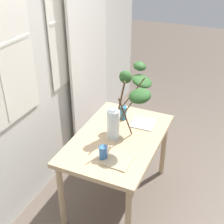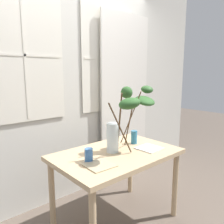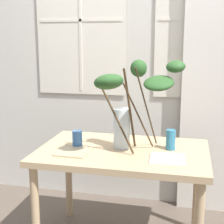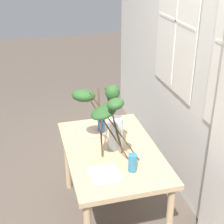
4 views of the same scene
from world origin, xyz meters
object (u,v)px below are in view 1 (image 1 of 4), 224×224
(drinking_glass_blue_right, at_px, (123,113))
(plate_square_right, at_px, (143,123))
(vase_with_branches, at_px, (128,101))
(dining_table, at_px, (118,145))
(plate_square_left, at_px, (118,160))
(drinking_glass_blue_left, at_px, (103,152))

(drinking_glass_blue_right, bearing_deg, plate_square_right, -91.72)
(vase_with_branches, bearing_deg, dining_table, 133.89)
(plate_square_left, xyz_separation_m, plate_square_right, (0.64, -0.00, 0.00))
(drinking_glass_blue_right, relative_size, plate_square_left, 0.64)
(vase_with_branches, relative_size, plate_square_right, 2.93)
(vase_with_branches, distance_m, plate_square_right, 0.45)
(plate_square_right, bearing_deg, drinking_glass_blue_right, 88.28)
(plate_square_right, bearing_deg, dining_table, 156.49)
(vase_with_branches, height_order, drinking_glass_blue_right, vase_with_branches)
(drinking_glass_blue_left, xyz_separation_m, plate_square_left, (0.01, -0.13, -0.05))
(drinking_glass_blue_left, xyz_separation_m, plate_square_right, (0.65, -0.13, -0.05))
(plate_square_left, bearing_deg, drinking_glass_blue_right, 18.50)
(dining_table, relative_size, drinking_glass_blue_left, 10.07)
(vase_with_branches, height_order, plate_square_left, vase_with_branches)
(dining_table, xyz_separation_m, vase_with_branches, (0.07, -0.07, 0.46))
(plate_square_left, height_order, plate_square_right, same)
(vase_with_branches, distance_m, plate_square_left, 0.53)
(plate_square_left, distance_m, plate_square_right, 0.64)
(dining_table, distance_m, plate_square_right, 0.36)
(drinking_glass_blue_right, xyz_separation_m, plate_square_left, (-0.64, -0.21, -0.07))
(vase_with_branches, height_order, plate_square_right, vase_with_branches)
(drinking_glass_blue_left, bearing_deg, plate_square_left, -84.06)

